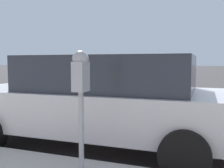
{
  "coord_description": "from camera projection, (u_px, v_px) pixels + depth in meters",
  "views": [
    {
      "loc": [
        -5.27,
        -0.42,
        1.44
      ],
      "look_at": [
        -2.13,
        0.73,
        1.17
      ],
      "focal_mm": 42.0,
      "sensor_mm": 36.0,
      "label": 1
    }
  ],
  "objects": [
    {
      "name": "parking_meter",
      "position": [
        81.0,
        80.0,
        2.99
      ],
      "size": [
        0.21,
        0.19,
        1.42
      ],
      "color": "gray",
      "rests_on": "sidewalk"
    },
    {
      "name": "ground_plane",
      "position": [
        184.0,
        135.0,
        5.19
      ],
      "size": [
        220.0,
        220.0,
        0.0
      ],
      "primitive_type": "plane",
      "color": "#3D3A3A"
    },
    {
      "name": "car_silver",
      "position": [
        101.0,
        99.0,
        4.52
      ],
      "size": [
        2.16,
        4.96,
        1.55
      ],
      "rotation": [
        0.0,
        0.0,
        0.01
      ],
      "color": "#B7BABF",
      "rests_on": "ground_plane"
    }
  ]
}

